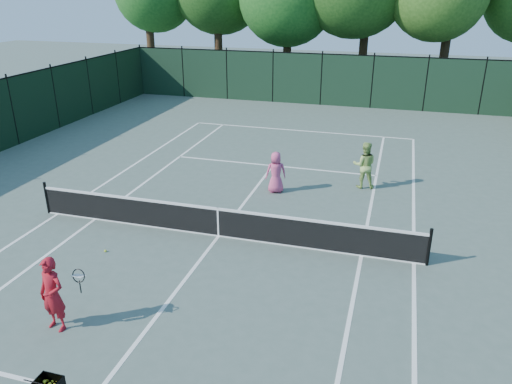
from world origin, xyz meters
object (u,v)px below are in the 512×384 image
(coach, at_px, (53,294))
(player_green, at_px, (364,165))
(player_pink, at_px, (276,172))
(loose_ball_midcourt, at_px, (105,251))

(coach, distance_m, player_green, 11.42)
(player_pink, distance_m, loose_ball_midcourt, 6.52)
(player_pink, height_order, loose_ball_midcourt, player_pink)
(coach, relative_size, player_green, 0.99)
(player_green, distance_m, loose_ball_midcourt, 9.36)
(coach, height_order, player_pink, coach)
(coach, distance_m, loose_ball_midcourt, 3.38)
(player_pink, bearing_deg, loose_ball_midcourt, 35.95)
(loose_ball_midcourt, bearing_deg, player_pink, 57.92)
(coach, xyz_separation_m, loose_ball_midcourt, (-0.82, 3.17, -0.81))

